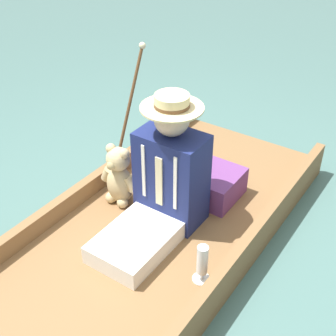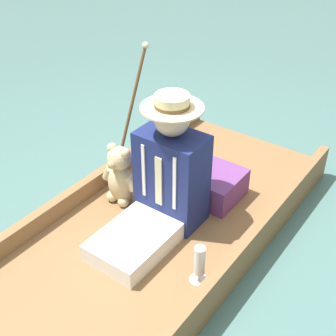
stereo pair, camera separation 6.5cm
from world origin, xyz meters
name	(u,v)px [view 1 (the left image)]	position (x,y,z in m)	size (l,w,h in m)	color
ground_plane	(160,238)	(0.00, 0.00, 0.00)	(16.00, 16.00, 0.00)	#476B66
punt_boat	(159,229)	(0.00, 0.00, 0.07)	(1.13, 2.47, 0.24)	brown
seat_cushion	(203,180)	(-0.05, -0.41, 0.21)	(0.48, 0.33, 0.18)	#6B3875
seated_person	(164,183)	(-0.02, -0.02, 0.41)	(0.39, 0.77, 0.80)	white
teddy_bear	(119,177)	(0.32, -0.04, 0.31)	(0.28, 0.17, 0.41)	tan
wine_glass	(202,262)	(-0.43, 0.24, 0.25)	(0.10, 0.10, 0.22)	silver
walking_cane	(129,106)	(0.47, -0.34, 0.63)	(0.04, 0.42, 0.87)	brown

